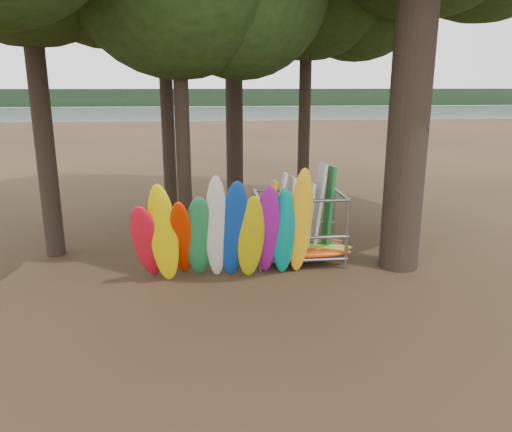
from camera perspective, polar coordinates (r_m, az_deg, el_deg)
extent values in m
plane|color=#47331E|center=(13.14, 0.59, -7.59)|extent=(120.00, 120.00, 0.00)
plane|color=gray|center=(72.26, -4.87, 10.79)|extent=(160.00, 160.00, 0.00)
cube|color=black|center=(122.12, -5.39, 13.34)|extent=(160.00, 4.00, 4.00)
cylinder|color=black|center=(15.66, -23.88, 15.89)|extent=(0.55, 0.55, 11.26)
cylinder|color=black|center=(18.20, -10.42, 18.10)|extent=(0.46, 0.46, 12.25)
cylinder|color=black|center=(19.65, -2.61, 21.24)|extent=(0.66, 0.66, 14.43)
cylinder|color=black|center=(18.98, 5.68, 16.19)|extent=(0.45, 0.45, 10.97)
cylinder|color=black|center=(14.66, -8.57, 13.92)|extent=(0.42, 0.42, 9.64)
cylinder|color=black|center=(17.08, 17.88, 19.22)|extent=(0.47, 0.47, 13.04)
cylinder|color=black|center=(14.08, 18.00, 22.03)|extent=(1.08, 1.08, 13.88)
ellipsoid|color=red|center=(12.96, -12.34, -2.99)|extent=(0.88, 1.64, 2.38)
ellipsoid|color=yellow|center=(12.64, -10.52, -2.12)|extent=(0.87, 1.20, 2.84)
ellipsoid|color=red|center=(12.85, -8.46, -2.69)|extent=(0.61, 1.82, 2.51)
ellipsoid|color=#228145|center=(12.81, -6.51, -2.48)|extent=(0.81, 1.57, 2.56)
ellipsoid|color=silver|center=(12.59, -4.54, -1.48)|extent=(0.59, 1.50, 3.08)
ellipsoid|color=#0E399A|center=(12.68, -2.55, -1.70)|extent=(0.88, 1.49, 2.92)
ellipsoid|color=#B2A70C|center=(12.81, -0.59, -2.50)|extent=(0.80, 1.10, 2.48)
ellipsoid|color=#8F148E|center=(12.94, 1.29, -1.70)|extent=(0.67, 1.45, 2.79)
ellipsoid|color=#06877E|center=(13.08, 3.17, -1.86)|extent=(0.68, 1.06, 2.61)
ellipsoid|color=yellow|center=(13.08, 5.10, -0.73)|extent=(0.62, 1.11, 3.11)
ellipsoid|color=#CA3C0B|center=(14.06, 5.26, -4.30)|extent=(2.85, 0.55, 0.24)
ellipsoid|color=gold|center=(14.44, 4.95, -3.78)|extent=(3.18, 0.55, 0.24)
ellipsoid|color=#1B7C36|center=(14.73, 4.72, -3.38)|extent=(2.65, 0.55, 0.24)
ellipsoid|color=#C23A0E|center=(14.99, 4.53, -3.06)|extent=(2.92, 0.55, 0.24)
cube|color=yellow|center=(14.32, 1.38, -0.67)|extent=(0.51, 0.77, 2.39)
cube|color=white|center=(14.51, 2.44, -0.07)|extent=(0.63, 0.74, 2.58)
cube|color=silver|center=(14.39, 3.69, -0.42)|extent=(0.41, 0.79, 2.50)
cube|color=#9C1A8F|center=(14.61, 4.70, -0.24)|extent=(0.47, 0.79, 2.47)
cube|color=white|center=(14.55, 5.93, -0.74)|extent=(0.34, 0.76, 2.28)
cube|color=silver|center=(14.68, 6.96, 0.50)|extent=(0.51, 0.82, 2.84)
cube|color=#19732D|center=(14.60, 8.21, 0.23)|extent=(0.35, 0.80, 2.77)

